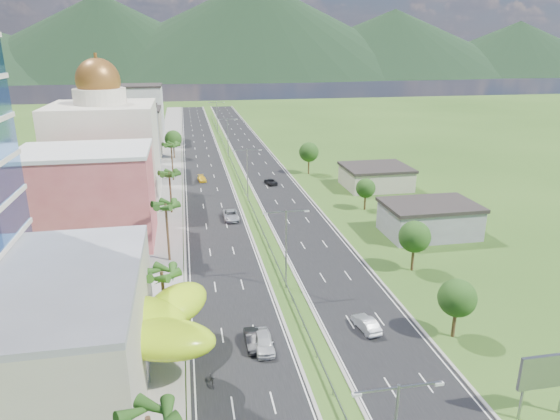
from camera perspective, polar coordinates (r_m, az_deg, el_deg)
ground at (r=59.24m, az=2.65°, el=-13.22°), size 500.00×500.00×0.00m
road_left at (r=142.50m, az=-8.75°, el=5.58°), size 11.00×260.00×0.04m
road_right at (r=143.77m, az=-2.75°, el=5.88°), size 11.00×260.00×0.04m
sidewalk_left at (r=142.50m, az=-12.59°, el=5.37°), size 7.00×260.00×0.12m
median_guardrail at (r=125.34m, az=-4.97°, el=4.25°), size 0.10×216.06×0.76m
streetlight_median_b at (r=64.94m, az=0.70°, el=-3.58°), size 6.04×0.25×11.00m
streetlight_median_c at (r=102.66m, az=-3.76°, el=4.65°), size 6.04×0.25×11.00m
streetlight_median_d at (r=146.54m, az=-6.01°, el=8.72°), size 6.04×0.25×11.00m
streetlight_median_e at (r=190.95m, az=-7.23°, el=10.91°), size 6.04×0.25×11.00m
lime_canopy at (r=52.58m, az=-18.41°, el=-12.33°), size 18.00×15.00×7.40m
pink_shophouse at (r=85.84m, az=-21.06°, el=1.21°), size 20.00×15.00×15.00m
domed_building at (r=107.04m, az=-19.31°, el=6.75°), size 20.00×20.00×28.70m
midrise_grey at (r=131.90m, az=-17.29°, el=7.49°), size 16.00×15.00×16.00m
midrise_beige at (r=153.72m, az=-16.42°, el=8.44°), size 16.00×15.00×13.00m
midrise_white at (r=176.03m, az=-15.86°, el=10.49°), size 16.00×15.00×18.00m
billboard at (r=50.14m, az=28.18°, el=-16.11°), size 5.20×0.35×6.20m
shed_near at (r=88.86m, az=16.67°, el=-1.16°), size 15.00×10.00×5.00m
shed_far at (r=115.84m, az=10.88°, el=3.62°), size 14.00×12.00×4.40m
palm_tree_b at (r=56.45m, az=-13.35°, el=-7.27°), size 3.60×3.60×8.10m
palm_tree_c at (r=74.57m, az=-12.93°, el=0.31°), size 3.60×3.60×9.60m
palm_tree_d at (r=96.96m, az=-12.54°, el=3.91°), size 3.60×3.60×8.60m
palm_tree_e at (r=121.21m, az=-12.33°, el=7.14°), size 3.60×3.60×9.40m
leafy_tree_lfar at (r=146.28m, az=-12.11°, el=7.94°), size 4.90×4.90×8.05m
leafy_tree_ra at (r=58.42m, az=19.59°, el=-9.47°), size 4.20×4.20×6.90m
leafy_tree_rb at (r=73.18m, az=15.13°, el=-2.98°), size 4.55×4.55×7.47m
leafy_tree_rc at (r=98.97m, az=9.77°, el=2.47°), size 3.85×3.85×6.33m
leafy_tree_rd at (r=125.36m, az=3.32°, el=6.62°), size 4.90×4.90×8.05m
mountain_ridge at (r=505.15m, az=-2.68°, el=14.81°), size 860.00×140.00×90.00m
car_white_near_left at (r=55.05m, az=-1.89°, el=-14.82°), size 2.07×4.98×1.69m
car_dark_left at (r=55.64m, az=-3.15°, el=-14.59°), size 1.55×4.42×1.45m
car_silver_mid_left at (r=93.25m, az=-5.65°, el=-0.60°), size 2.85×5.95×1.64m
car_yellow_far_left at (r=120.71m, az=-8.92°, el=3.57°), size 2.25×4.48×1.25m
car_silver_right at (r=59.09m, az=9.83°, el=-12.68°), size 2.26×4.78×1.51m
car_dark_far_right at (r=116.65m, az=-1.08°, el=3.28°), size 2.79×4.88×1.28m
motorcycle at (r=50.76m, az=-7.77°, el=-18.52°), size 0.85×2.04×1.26m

